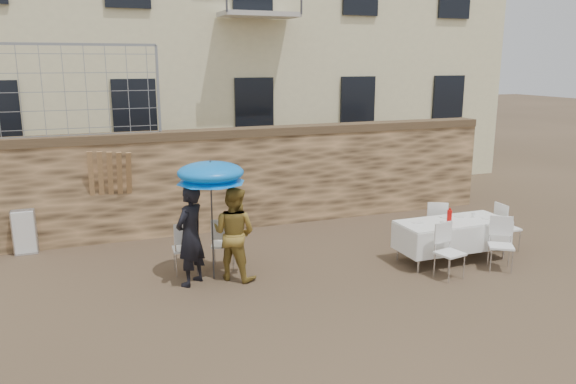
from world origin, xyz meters
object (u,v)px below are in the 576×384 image
object	(u,v)px
couple_chair_right	(224,243)
chair_stack_right	(25,230)
couple_chair_left	(185,247)
table_chair_back	(435,223)
woman_dress	(234,233)
banquet_table	(453,223)
umbrella	(211,176)
table_chair_front_left	(450,252)
man_suit	(190,235)
table_chair_side	(507,227)
soda_bottle	(449,217)
table_chair_front_right	(501,245)

from	to	relation	value
couple_chair_right	chair_stack_right	bearing A→B (deg)	-13.99
couple_chair_left	table_chair_back	size ratio (longest dim) A/B	1.00
woman_dress	banquet_table	bearing A→B (deg)	-144.24
umbrella	table_chair_front_left	distance (m)	4.29
man_suit	couple_chair_left	world-z (taller)	man_suit
table_chair_front_left	table_chair_side	distance (m)	2.17
man_suit	umbrella	xyz separation A→B (m)	(0.40, 0.10, 0.95)
man_suit	table_chair_back	distance (m)	5.04
woman_dress	soda_bottle	size ratio (longest dim) A/B	6.27
table_chair_front_left	man_suit	bearing A→B (deg)	151.95
man_suit	table_chair_side	size ratio (longest dim) A/B	1.79
couple_chair_left	table_chair_front_right	bearing A→B (deg)	164.01
table_chair_side	table_chair_front_left	bearing A→B (deg)	116.67
soda_bottle	banquet_table	bearing A→B (deg)	36.87
soda_bottle	chair_stack_right	world-z (taller)	soda_bottle
couple_chair_right	soda_bottle	size ratio (longest dim) A/B	3.69
couple_chair_left	table_chair_side	size ratio (longest dim) A/B	1.00
couple_chair_right	banquet_table	distance (m)	4.28
man_suit	banquet_table	bearing A→B (deg)	130.95
man_suit	couple_chair_right	size ratio (longest dim) A/B	1.79
banquet_table	chair_stack_right	bearing A→B (deg)	156.34
soda_bottle	man_suit	bearing A→B (deg)	171.05
woman_dress	table_chair_back	xyz separation A→B (m)	(4.27, 0.22, -0.33)
soda_bottle	chair_stack_right	size ratio (longest dim) A/B	0.28
soda_bottle	couple_chair_left	bearing A→B (deg)	164.54
chair_stack_right	table_chair_back	bearing A→B (deg)	-17.93
woman_dress	table_chair_front_right	distance (m)	4.77
umbrella	table_chair_side	size ratio (longest dim) A/B	2.01
woman_dress	chair_stack_right	size ratio (longest dim) A/B	1.77
woman_dress	banquet_table	distance (m)	4.12
umbrella	table_chair_front_left	bearing A→B (deg)	-20.49
couple_chair_right	table_chair_front_right	xyz separation A→B (m)	(4.62, -1.88, 0.00)
woman_dress	chair_stack_right	distance (m)	4.43
woman_dress	table_chair_side	xyz separation A→B (m)	(5.47, -0.48, -0.33)
umbrella	couple_chair_right	world-z (taller)	umbrella
couple_chair_left	table_chair_back	xyz separation A→B (m)	(5.02, -0.33, 0.00)
woman_dress	table_chair_front_right	bearing A→B (deg)	-152.35
table_chair_back	chair_stack_right	bearing A→B (deg)	9.92
table_chair_front_right	table_chair_back	distance (m)	1.58
banquet_table	chair_stack_right	distance (m)	8.24
man_suit	woman_dress	bearing A→B (deg)	137.79
chair_stack_right	soda_bottle	bearing A→B (deg)	-25.20
man_suit	couple_chair_left	xyz separation A→B (m)	(0.00, 0.55, -0.38)
table_chair_front_right	table_chair_side	distance (m)	1.24
umbrella	soda_bottle	size ratio (longest dim) A/B	7.41
woman_dress	chair_stack_right	xyz separation A→B (m)	(-3.47, 2.73, -0.35)
man_suit	table_chair_side	bearing A→B (deg)	133.39
couple_chair_right	table_chair_front_right	bearing A→B (deg)	176.38
man_suit	woman_dress	world-z (taller)	man_suit
table_chair_side	chair_stack_right	size ratio (longest dim) A/B	1.04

